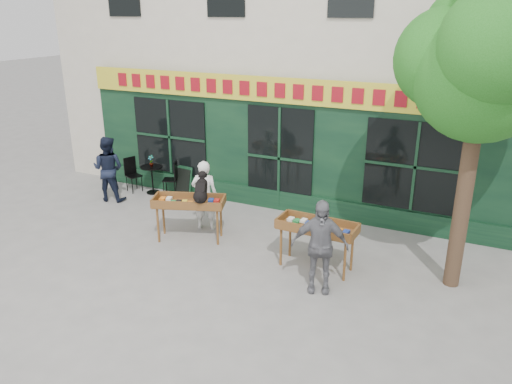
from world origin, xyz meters
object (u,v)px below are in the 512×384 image
dog (201,187)px  book_cart_right (317,229)px  man_left (108,169)px  woman (205,195)px  man_right (320,246)px  bistro_table (152,174)px  book_cart_center (189,204)px

dog → book_cart_right: 2.61m
book_cart_right → man_left: 6.27m
dog → man_left: (-3.57, 1.22, -0.43)m
woman → book_cart_right: bearing=146.6°
woman → man_right: size_ratio=0.94×
bistro_table → man_left: 1.18m
dog → bistro_table: (-2.87, 2.12, -0.75)m
book_cart_center → dog: 0.59m
book_cart_center → dog: dog is taller
book_cart_right → man_right: bearing=-65.8°
man_right → man_left: 6.74m
book_cart_center → book_cart_right: size_ratio=1.06×
man_left → book_cart_right: bearing=155.7°
book_cart_right → man_left: man_left is taller
book_cart_right → bistro_table: bearing=161.0°
woman → man_left: man_left is taller
dog → book_cart_right: (2.57, -0.02, -0.47)m
dog → man_left: 3.80m
book_cart_center → woman: bearing=70.4°
dog → man_left: bearing=141.6°
woman → man_left: (-3.22, 0.52, 0.05)m
dog → book_cart_right: size_ratio=0.39×
dog → woman: size_ratio=0.37×
woman → dog: bearing=97.0°
book_cart_center → bistro_table: (-2.52, 2.07, -0.28)m
man_right → woman: bearing=137.9°
dog → bistro_table: dog is taller
dog → book_cart_right: bearing=-19.9°
dog → man_left: size_ratio=0.35×
bistro_table → man_right: bearing=-26.6°
woman → man_left: bearing=-28.7°
book_cart_right → bistro_table: book_cart_right is taller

